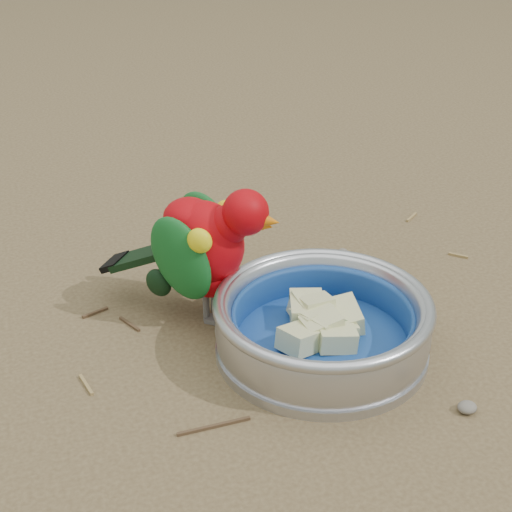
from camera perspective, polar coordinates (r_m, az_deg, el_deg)
name	(u,v)px	position (r m, az deg, el deg)	size (l,w,h in m)	color
ground	(247,439)	(0.69, -0.65, -13.14)	(60.00, 60.00, 0.00)	brown
food_bowl	(321,345)	(0.78, 4.78, -6.49)	(0.21, 0.21, 0.02)	#B2B2BA
bowl_wall	(323,320)	(0.77, 4.87, -4.67)	(0.21, 0.21, 0.04)	#B2B2BA
fruit_wedges	(322,326)	(0.77, 4.85, -5.10)	(0.13, 0.13, 0.03)	beige
lory_parrot	(205,255)	(0.81, -3.70, 0.09)	(0.09, 0.18, 0.15)	#A90309
ground_debris	(235,385)	(0.74, -1.51, -9.33)	(0.90, 0.80, 0.01)	olive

